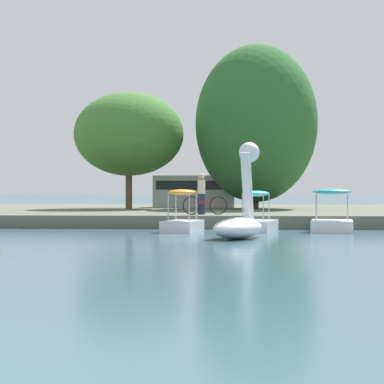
{
  "coord_description": "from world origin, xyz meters",
  "views": [
    {
      "loc": [
        2.87,
        -4.91,
        1.42
      ],
      "look_at": [
        1.38,
        18.56,
        1.38
      ],
      "focal_mm": 65.35,
      "sensor_mm": 36.0,
      "label": 1
    }
  ],
  "objects_px": {
    "swan_boat": "(240,215)",
    "pedal_boat_teal": "(332,219)",
    "tree_willow_near_path": "(255,123)",
    "tree_sapling_by_fence": "(129,134)",
    "parked_van": "(194,190)",
    "pedal_boat_cyan": "(256,220)",
    "pedal_boat_orange": "(182,219)",
    "person_on_path": "(201,192)",
    "bicycle_parked": "(205,205)"
  },
  "relations": [
    {
      "from": "swan_boat",
      "to": "pedal_boat_teal",
      "type": "bearing_deg",
      "value": 48.03
    },
    {
      "from": "pedal_boat_orange",
      "to": "tree_sapling_by_fence",
      "type": "bearing_deg",
      "value": 107.3
    },
    {
      "from": "pedal_boat_cyan",
      "to": "tree_sapling_by_fence",
      "type": "bearing_deg",
      "value": 118.12
    },
    {
      "from": "tree_sapling_by_fence",
      "to": "bicycle_parked",
      "type": "xyz_separation_m",
      "value": [
        4.4,
        -9.15,
        -3.54
      ]
    },
    {
      "from": "swan_boat",
      "to": "person_on_path",
      "type": "xyz_separation_m",
      "value": [
        -1.49,
        6.4,
        0.66
      ]
    },
    {
      "from": "swan_boat",
      "to": "pedal_boat_cyan",
      "type": "xyz_separation_m",
      "value": [
        0.56,
        3.45,
        -0.29
      ]
    },
    {
      "from": "tree_sapling_by_fence",
      "to": "tree_willow_near_path",
      "type": "bearing_deg",
      "value": 3.14
    },
    {
      "from": "parked_van",
      "to": "swan_boat",
      "type": "bearing_deg",
      "value": -82.21
    },
    {
      "from": "bicycle_parked",
      "to": "parked_van",
      "type": "relative_size",
      "value": 0.38
    },
    {
      "from": "tree_willow_near_path",
      "to": "tree_sapling_by_fence",
      "type": "relative_size",
      "value": 1.41
    },
    {
      "from": "swan_boat",
      "to": "tree_willow_near_path",
      "type": "xyz_separation_m",
      "value": [
        0.88,
        15.61,
        4.24
      ]
    },
    {
      "from": "swan_boat",
      "to": "parked_van",
      "type": "bearing_deg",
      "value": 97.79
    },
    {
      "from": "tree_willow_near_path",
      "to": "pedal_boat_teal",
      "type": "bearing_deg",
      "value": -79.06
    },
    {
      "from": "pedal_boat_teal",
      "to": "person_on_path",
      "type": "bearing_deg",
      "value": 148.95
    },
    {
      "from": "pedal_boat_cyan",
      "to": "person_on_path",
      "type": "relative_size",
      "value": 1.34
    },
    {
      "from": "pedal_boat_teal",
      "to": "bicycle_parked",
      "type": "xyz_separation_m",
      "value": [
        -4.55,
        2.52,
        0.43
      ]
    },
    {
      "from": "swan_boat",
      "to": "pedal_boat_teal",
      "type": "xyz_separation_m",
      "value": [
        3.21,
        3.57,
        -0.28
      ]
    },
    {
      "from": "pedal_boat_teal",
      "to": "tree_sapling_by_fence",
      "type": "height_order",
      "value": "tree_sapling_by_fence"
    },
    {
      "from": "pedal_boat_orange",
      "to": "pedal_boat_teal",
      "type": "distance_m",
      "value": 5.21
    },
    {
      "from": "pedal_boat_cyan",
      "to": "tree_willow_near_path",
      "type": "bearing_deg",
      "value": 88.5
    },
    {
      "from": "pedal_boat_teal",
      "to": "person_on_path",
      "type": "xyz_separation_m",
      "value": [
        -4.7,
        2.83,
        0.94
      ]
    },
    {
      "from": "pedal_boat_orange",
      "to": "pedal_boat_teal",
      "type": "relative_size",
      "value": 0.86
    },
    {
      "from": "pedal_boat_cyan",
      "to": "tree_willow_near_path",
      "type": "relative_size",
      "value": 0.24
    },
    {
      "from": "parked_van",
      "to": "pedal_boat_orange",
      "type": "bearing_deg",
      "value": -88.08
    },
    {
      "from": "swan_boat",
      "to": "parked_van",
      "type": "relative_size",
      "value": 0.65
    },
    {
      "from": "pedal_boat_orange",
      "to": "parked_van",
      "type": "bearing_deg",
      "value": 91.92
    },
    {
      "from": "person_on_path",
      "to": "bicycle_parked",
      "type": "bearing_deg",
      "value": -63.2
    },
    {
      "from": "pedal_boat_teal",
      "to": "pedal_boat_orange",
      "type": "bearing_deg",
      "value": -176.13
    },
    {
      "from": "tree_sapling_by_fence",
      "to": "bicycle_parked",
      "type": "bearing_deg",
      "value": -64.3
    },
    {
      "from": "pedal_boat_teal",
      "to": "parked_van",
      "type": "height_order",
      "value": "parked_van"
    },
    {
      "from": "pedal_boat_orange",
      "to": "parked_van",
      "type": "height_order",
      "value": "parked_van"
    },
    {
      "from": "tree_willow_near_path",
      "to": "tree_sapling_by_fence",
      "type": "xyz_separation_m",
      "value": [
        -6.62,
        -0.36,
        -0.55
      ]
    },
    {
      "from": "swan_boat",
      "to": "pedal_boat_teal",
      "type": "relative_size",
      "value": 1.26
    },
    {
      "from": "swan_boat",
      "to": "pedal_boat_cyan",
      "type": "bearing_deg",
      "value": 80.76
    },
    {
      "from": "pedal_boat_orange",
      "to": "tree_willow_near_path",
      "type": "bearing_deg",
      "value": 76.94
    },
    {
      "from": "tree_willow_near_path",
      "to": "tree_sapling_by_fence",
      "type": "height_order",
      "value": "tree_willow_near_path"
    },
    {
      "from": "pedal_boat_cyan",
      "to": "parked_van",
      "type": "distance_m",
      "value": 15.16
    },
    {
      "from": "swan_boat",
      "to": "tree_sapling_by_fence",
      "type": "height_order",
      "value": "tree_sapling_by_fence"
    },
    {
      "from": "swan_boat",
      "to": "parked_van",
      "type": "xyz_separation_m",
      "value": [
        -2.5,
        18.27,
        0.75
      ]
    },
    {
      "from": "tree_sapling_by_fence",
      "to": "bicycle_parked",
      "type": "height_order",
      "value": "tree_sapling_by_fence"
    },
    {
      "from": "pedal_boat_orange",
      "to": "pedal_boat_teal",
      "type": "xyz_separation_m",
      "value": [
        5.2,
        0.35,
        -0.02
      ]
    },
    {
      "from": "swan_boat",
      "to": "pedal_boat_cyan",
      "type": "relative_size",
      "value": 1.37
    },
    {
      "from": "bicycle_parked",
      "to": "parked_van",
      "type": "bearing_deg",
      "value": 95.45
    },
    {
      "from": "pedal_boat_cyan",
      "to": "pedal_boat_orange",
      "type": "bearing_deg",
      "value": -174.73
    },
    {
      "from": "tree_willow_near_path",
      "to": "bicycle_parked",
      "type": "relative_size",
      "value": 5.3
    },
    {
      "from": "tree_sapling_by_fence",
      "to": "pedal_boat_teal",
      "type": "bearing_deg",
      "value": -52.53
    },
    {
      "from": "person_on_path",
      "to": "pedal_boat_cyan",
      "type": "bearing_deg",
      "value": -55.14
    },
    {
      "from": "swan_boat",
      "to": "tree_willow_near_path",
      "type": "distance_m",
      "value": 16.2
    },
    {
      "from": "pedal_boat_orange",
      "to": "tree_willow_near_path",
      "type": "xyz_separation_m",
      "value": [
        2.87,
        12.39,
        4.5
      ]
    },
    {
      "from": "tree_willow_near_path",
      "to": "person_on_path",
      "type": "distance_m",
      "value": 10.16
    }
  ]
}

